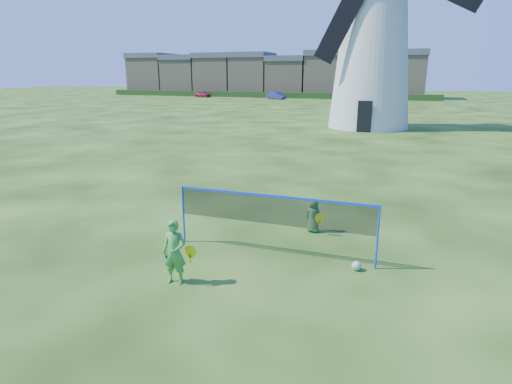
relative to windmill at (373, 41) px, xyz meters
The scene contains 10 objects.
ground 28.24m from the windmill, 91.30° to the right, with size 220.00×220.00×0.00m, color black.
windmill is the anchor object (origin of this frame).
badminton_net 27.77m from the windmill, 89.73° to the right, with size 5.05×0.05×1.55m.
player_girl 29.99m from the windmill, 92.77° to the right, with size 0.70×0.41×1.43m.
player_boy 26.09m from the windmill, 88.28° to the right, with size 0.63×0.43×0.98m.
play_ball 28.31m from the windmill, 85.37° to the right, with size 0.22×0.22×0.22m, color green.
terraced_houses 50.52m from the windmill, 117.86° to the left, with size 58.48×8.40×8.25m.
hedge 45.18m from the windmill, 120.38° to the left, with size 62.00×0.80×1.00m, color #193814.
car_left 49.37m from the windmill, 132.30° to the left, with size 1.33×3.31×1.13m, color maroon.
car_right 39.77m from the windmill, 117.83° to the left, with size 1.28×3.68×1.21m, color navy.
Camera 1 is at (3.62, -9.28, 4.42)m, focal length 29.86 mm.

